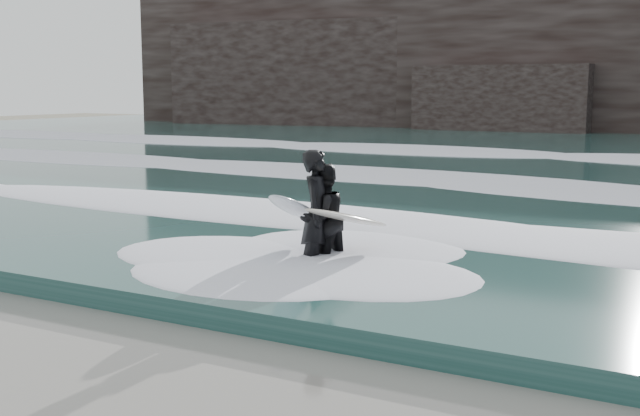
# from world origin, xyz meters

# --- Properties ---
(sea) EXTENTS (90.00, 52.00, 0.30)m
(sea) POSITION_xyz_m (0.00, 29.00, 0.15)
(sea) COLOR #1F4542
(sea) RESTS_ON ground
(foam_near) EXTENTS (60.00, 3.20, 0.20)m
(foam_near) POSITION_xyz_m (0.00, 9.00, 0.40)
(foam_near) COLOR white
(foam_near) RESTS_ON sea
(foam_mid) EXTENTS (60.00, 4.00, 0.24)m
(foam_mid) POSITION_xyz_m (0.00, 16.00, 0.42)
(foam_mid) COLOR white
(foam_mid) RESTS_ON sea
(foam_far) EXTENTS (60.00, 4.80, 0.30)m
(foam_far) POSITION_xyz_m (0.00, 25.00, 0.45)
(foam_far) COLOR white
(foam_far) RESTS_ON sea
(surfer_left) EXTENTS (1.12, 1.86, 1.85)m
(surfer_left) POSITION_xyz_m (-0.10, 5.93, 0.93)
(surfer_left) COLOR black
(surfer_left) RESTS_ON ground
(surfer_right) EXTENTS (1.23, 2.00, 1.64)m
(surfer_right) POSITION_xyz_m (0.02, 6.06, 0.83)
(surfer_right) COLOR black
(surfer_right) RESTS_ON ground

